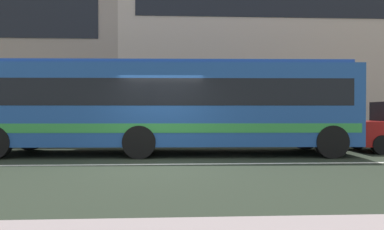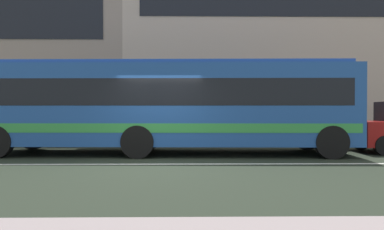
# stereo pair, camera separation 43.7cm
# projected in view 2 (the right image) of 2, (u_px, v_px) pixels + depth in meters

# --- Properties ---
(ground_plane) EXTENTS (160.00, 160.00, 0.00)m
(ground_plane) POSITION_uv_depth(u_px,v_px,m) (156.00, 164.00, 9.33)
(ground_plane) COLOR #262E22
(lane_centre_line) EXTENTS (60.00, 0.16, 0.01)m
(lane_centre_line) POSITION_uv_depth(u_px,v_px,m) (156.00, 164.00, 9.33)
(lane_centre_line) COLOR silver
(lane_centre_line) RESTS_ON ground_plane
(apartment_block_right) EXTENTS (22.34, 10.98, 13.21)m
(apartment_block_right) POSITION_uv_depth(u_px,v_px,m) (302.00, 35.00, 23.50)
(apartment_block_right) COLOR #C6AF9F
(apartment_block_right) RESTS_ON ground_plane
(transit_bus) EXTENTS (12.22, 3.02, 3.02)m
(transit_bus) POSITION_uv_depth(u_px,v_px,m) (166.00, 104.00, 11.62)
(transit_bus) COLOR #204D97
(transit_bus) RESTS_ON ground_plane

